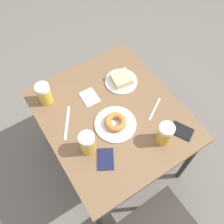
{
  "coord_description": "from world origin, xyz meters",
  "views": [
    {
      "loc": [
        0.43,
        0.67,
        2.01
      ],
      "look_at": [
        0.0,
        0.0,
        0.73
      ],
      "focal_mm": 40.0,
      "sensor_mm": 36.0,
      "label": 1
    }
  ],
  "objects_px": {
    "beer_mug_center": "(44,94)",
    "passport_far_edge": "(106,159)",
    "plate_with_cake": "(121,80)",
    "napkin_folded": "(90,97)",
    "beer_mug_right": "(87,143)",
    "passport_near_edge": "(182,131)",
    "plate_with_donut": "(115,123)",
    "knife": "(67,123)",
    "fork": "(155,109)",
    "beer_mug_left": "(165,134)"
  },
  "relations": [
    {
      "from": "plate_with_cake",
      "to": "plate_with_donut",
      "type": "height_order",
      "value": "plate_with_cake"
    },
    {
      "from": "plate_with_donut",
      "to": "beer_mug_center",
      "type": "bearing_deg",
      "value": -54.68
    },
    {
      "from": "plate_with_cake",
      "to": "plate_with_donut",
      "type": "bearing_deg",
      "value": 50.09
    },
    {
      "from": "beer_mug_right",
      "to": "passport_near_edge",
      "type": "distance_m",
      "value": 0.55
    },
    {
      "from": "passport_near_edge",
      "to": "beer_mug_center",
      "type": "bearing_deg",
      "value": -47.72
    },
    {
      "from": "napkin_folded",
      "to": "knife",
      "type": "distance_m",
      "value": 0.22
    },
    {
      "from": "plate_with_cake",
      "to": "fork",
      "type": "bearing_deg",
      "value": 100.25
    },
    {
      "from": "beer_mug_right",
      "to": "napkin_folded",
      "type": "relative_size",
      "value": 1.12
    },
    {
      "from": "passport_near_edge",
      "to": "fork",
      "type": "bearing_deg",
      "value": -79.13
    },
    {
      "from": "beer_mug_left",
      "to": "beer_mug_right",
      "type": "bearing_deg",
      "value": -25.35
    },
    {
      "from": "napkin_folded",
      "to": "beer_mug_left",
      "type": "bearing_deg",
      "value": 113.07
    },
    {
      "from": "plate_with_cake",
      "to": "fork",
      "type": "distance_m",
      "value": 0.3
    },
    {
      "from": "plate_with_cake",
      "to": "knife",
      "type": "height_order",
      "value": "plate_with_cake"
    },
    {
      "from": "beer_mug_center",
      "to": "napkin_folded",
      "type": "height_order",
      "value": "beer_mug_center"
    },
    {
      "from": "beer_mug_left",
      "to": "passport_near_edge",
      "type": "height_order",
      "value": "beer_mug_left"
    },
    {
      "from": "plate_with_donut",
      "to": "knife",
      "type": "height_order",
      "value": "plate_with_donut"
    },
    {
      "from": "beer_mug_right",
      "to": "napkin_folded",
      "type": "distance_m",
      "value": 0.36
    },
    {
      "from": "beer_mug_left",
      "to": "fork",
      "type": "relative_size",
      "value": 0.89
    },
    {
      "from": "passport_far_edge",
      "to": "napkin_folded",
      "type": "bearing_deg",
      "value": -108.27
    },
    {
      "from": "napkin_folded",
      "to": "fork",
      "type": "relative_size",
      "value": 0.8
    },
    {
      "from": "beer_mug_center",
      "to": "knife",
      "type": "relative_size",
      "value": 0.71
    },
    {
      "from": "plate_with_donut",
      "to": "fork",
      "type": "relative_size",
      "value": 1.55
    },
    {
      "from": "plate_with_donut",
      "to": "beer_mug_right",
      "type": "relative_size",
      "value": 1.73
    },
    {
      "from": "plate_with_cake",
      "to": "beer_mug_right",
      "type": "xyz_separation_m",
      "value": [
        0.42,
        0.29,
        0.05
      ]
    },
    {
      "from": "napkin_folded",
      "to": "passport_near_edge",
      "type": "height_order",
      "value": "passport_near_edge"
    },
    {
      "from": "beer_mug_left",
      "to": "passport_far_edge",
      "type": "relative_size",
      "value": 0.93
    },
    {
      "from": "napkin_folded",
      "to": "passport_near_edge",
      "type": "distance_m",
      "value": 0.6
    },
    {
      "from": "napkin_folded",
      "to": "fork",
      "type": "xyz_separation_m",
      "value": [
        -0.29,
        0.29,
        -0.0
      ]
    },
    {
      "from": "beer_mug_center",
      "to": "passport_far_edge",
      "type": "xyz_separation_m",
      "value": [
        -0.1,
        0.53,
        -0.07
      ]
    },
    {
      "from": "beer_mug_left",
      "to": "passport_far_edge",
      "type": "xyz_separation_m",
      "value": [
        0.34,
        -0.07,
        -0.07
      ]
    },
    {
      "from": "fork",
      "to": "knife",
      "type": "height_order",
      "value": "same"
    },
    {
      "from": "plate_with_cake",
      "to": "knife",
      "type": "bearing_deg",
      "value": 10.66
    },
    {
      "from": "plate_with_cake",
      "to": "fork",
      "type": "height_order",
      "value": "plate_with_cake"
    },
    {
      "from": "beer_mug_left",
      "to": "beer_mug_right",
      "type": "height_order",
      "value": "same"
    },
    {
      "from": "passport_near_edge",
      "to": "passport_far_edge",
      "type": "bearing_deg",
      "value": -11.35
    },
    {
      "from": "beer_mug_center",
      "to": "napkin_folded",
      "type": "relative_size",
      "value": 1.12
    },
    {
      "from": "fork",
      "to": "passport_far_edge",
      "type": "height_order",
      "value": "passport_far_edge"
    },
    {
      "from": "napkin_folded",
      "to": "beer_mug_center",
      "type": "bearing_deg",
      "value": -27.85
    },
    {
      "from": "plate_with_donut",
      "to": "passport_far_edge",
      "type": "height_order",
      "value": "plate_with_donut"
    },
    {
      "from": "beer_mug_center",
      "to": "fork",
      "type": "distance_m",
      "value": 0.68
    },
    {
      "from": "beer_mug_center",
      "to": "knife",
      "type": "bearing_deg",
      "value": 98.73
    },
    {
      "from": "beer_mug_center",
      "to": "napkin_folded",
      "type": "xyz_separation_m",
      "value": [
        -0.24,
        0.13,
        -0.07
      ]
    },
    {
      "from": "beer_mug_center",
      "to": "fork",
      "type": "bearing_deg",
      "value": 141.55
    },
    {
      "from": "plate_with_cake",
      "to": "napkin_folded",
      "type": "bearing_deg",
      "value": -0.88
    },
    {
      "from": "beer_mug_center",
      "to": "passport_near_edge",
      "type": "xyz_separation_m",
      "value": [
        -0.57,
        0.63,
        -0.07
      ]
    },
    {
      "from": "napkin_folded",
      "to": "passport_far_edge",
      "type": "relative_size",
      "value": 0.83
    },
    {
      "from": "beer_mug_right",
      "to": "passport_near_edge",
      "type": "relative_size",
      "value": 0.94
    },
    {
      "from": "napkin_folded",
      "to": "passport_far_edge",
      "type": "bearing_deg",
      "value": 71.73
    },
    {
      "from": "beer_mug_left",
      "to": "napkin_folded",
      "type": "distance_m",
      "value": 0.53
    },
    {
      "from": "plate_with_donut",
      "to": "napkin_folded",
      "type": "relative_size",
      "value": 1.93
    }
  ]
}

